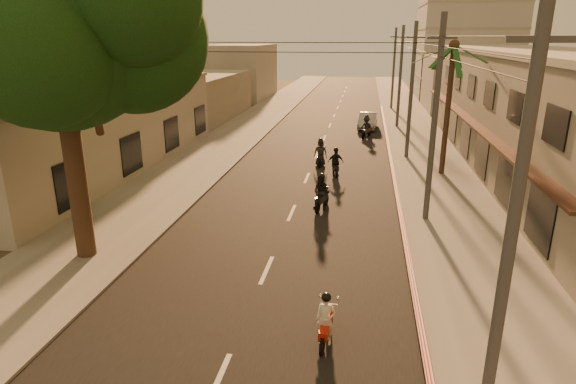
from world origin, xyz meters
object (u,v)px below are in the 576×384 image
scooter_mid_b (336,163)px  scooter_far_b (366,127)px  broadleaf_tree (68,23)px  scooter_far_a (321,154)px  scooter_mid_a (322,193)px  palm_tree (453,53)px  parked_car (368,121)px  scooter_red (326,321)px

scooter_mid_b → scooter_far_b: bearing=69.2°
broadleaf_tree → scooter_far_a: bearing=64.3°
scooter_mid_a → scooter_far_b: scooter_far_b is taller
palm_tree → scooter_mid_a: 11.71m
scooter_far_b → parked_car: (0.10, 4.34, -0.17)m
palm_tree → scooter_mid_a: palm_tree is taller
scooter_far_a → scooter_far_b: (2.89, 9.64, 0.06)m
scooter_mid_b → scooter_far_a: 2.35m
broadleaf_tree → scooter_far_a: size_ratio=6.43×
scooter_mid_a → scooter_mid_b: scooter_mid_a is taller
parked_car → scooter_red: bearing=-87.9°
broadleaf_tree → parked_car: (10.12, 28.82, -7.76)m
palm_tree → scooter_far_b: palm_tree is taller
scooter_red → parked_car: size_ratio=0.36×
broadleaf_tree → palm_tree: size_ratio=1.48×
scooter_red → parked_car: bearing=92.9°
scooter_far_a → parked_car: 14.30m
scooter_far_b → scooter_far_a: bearing=-86.1°
scooter_far_a → parked_car: size_ratio=0.42×
palm_tree → scooter_far_a: (-7.48, 0.99, -6.32)m
parked_car → scooter_mid_a: bearing=-91.6°
palm_tree → parked_car: size_ratio=1.85×
broadleaf_tree → scooter_mid_b: (8.23, 12.77, -7.69)m
scooter_mid_b → scooter_far_b: scooter_far_b is taller
palm_tree → scooter_far_a: 9.85m
scooter_mid_b → scooter_far_b: 11.85m
palm_tree → scooter_mid_b: (-6.38, -1.09, -6.36)m
scooter_red → scooter_mid_b: size_ratio=0.92×
scooter_red → scooter_mid_a: scooter_mid_a is taller
scooter_red → scooter_far_a: size_ratio=0.85×
scooter_far_b → scooter_mid_a: bearing=-76.0°
parked_car → scooter_far_b: bearing=-87.4°
scooter_red → palm_tree: bearing=77.6°
scooter_mid_a → scooter_far_a: 8.31m
palm_tree → scooter_mid_b: 9.07m
scooter_far_b → scooter_mid_b: bearing=-78.1°
broadleaf_tree → scooter_far_a: (7.13, 14.84, -7.65)m
scooter_red → scooter_far_b: size_ratio=0.83×
scooter_far_a → scooter_mid_a: bearing=-82.7°
scooter_mid_a → parked_car: scooter_mid_a is taller
palm_tree → scooter_red: palm_tree is taller
broadleaf_tree → scooter_far_b: 27.52m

